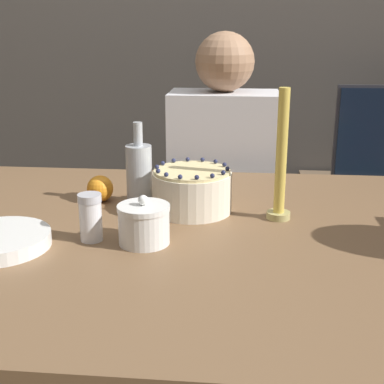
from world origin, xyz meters
name	(u,v)px	position (x,y,z in m)	size (l,w,h in m)	color
wall_behind	(192,15)	(0.00, 1.40, 1.30)	(8.00, 0.05, 2.60)	#4C4742
dining_table	(139,267)	(0.00, 0.00, 0.68)	(1.60, 1.13, 0.78)	brown
cake	(192,191)	(0.12, 0.16, 0.83)	(0.21, 0.21, 0.13)	#EFE5CC
sugar_bowl	(144,224)	(0.03, -0.08, 0.82)	(0.12, 0.12, 0.12)	white
sugar_shaker	(91,217)	(-0.10, -0.07, 0.83)	(0.05, 0.05, 0.11)	white
candle	(281,166)	(0.35, 0.12, 0.92)	(0.06, 0.06, 0.34)	tan
bottle	(139,173)	(-0.03, 0.21, 0.86)	(0.07, 0.07, 0.23)	#B2B7BC
orange_fruit_0	(100,189)	(-0.15, 0.22, 0.81)	(0.08, 0.08, 0.08)	orange
person_man_blue_shirt	(222,216)	(0.18, 0.77, 0.54)	(0.40, 0.34, 1.24)	#473D33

